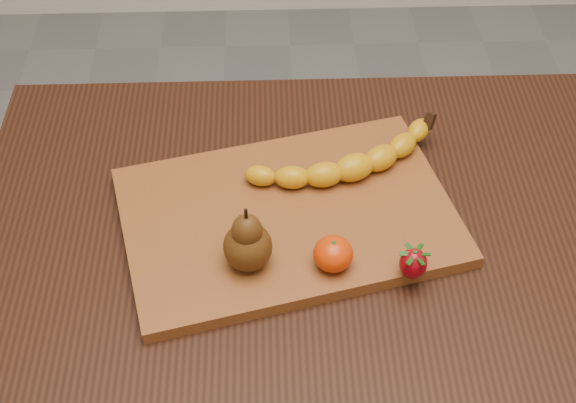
{
  "coord_description": "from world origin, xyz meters",
  "views": [
    {
      "loc": [
        -0.08,
        -0.73,
        1.59
      ],
      "look_at": [
        -0.05,
        0.03,
        0.8
      ],
      "focal_mm": 50.0,
      "sensor_mm": 36.0,
      "label": 1
    }
  ],
  "objects_px": {
    "pear": "(247,237)",
    "mandarin": "(333,254)",
    "table": "(326,279)",
    "cutting_board": "(288,216)"
  },
  "relations": [
    {
      "from": "cutting_board",
      "to": "pear",
      "type": "relative_size",
      "value": 4.55
    },
    {
      "from": "cutting_board",
      "to": "pear",
      "type": "height_order",
      "value": "pear"
    },
    {
      "from": "table",
      "to": "cutting_board",
      "type": "xyz_separation_m",
      "value": [
        -0.05,
        0.03,
        0.11
      ]
    },
    {
      "from": "cutting_board",
      "to": "mandarin",
      "type": "bearing_deg",
      "value": -74.38
    },
    {
      "from": "table",
      "to": "mandarin",
      "type": "xyz_separation_m",
      "value": [
        -0.0,
        -0.07,
        0.14
      ]
    },
    {
      "from": "table",
      "to": "mandarin",
      "type": "height_order",
      "value": "mandarin"
    },
    {
      "from": "pear",
      "to": "mandarin",
      "type": "xyz_separation_m",
      "value": [
        0.11,
        -0.01,
        -0.03
      ]
    },
    {
      "from": "table",
      "to": "pear",
      "type": "bearing_deg",
      "value": -150.31
    },
    {
      "from": "pear",
      "to": "mandarin",
      "type": "relative_size",
      "value": 1.91
    },
    {
      "from": "table",
      "to": "mandarin",
      "type": "relative_size",
      "value": 19.27
    }
  ]
}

